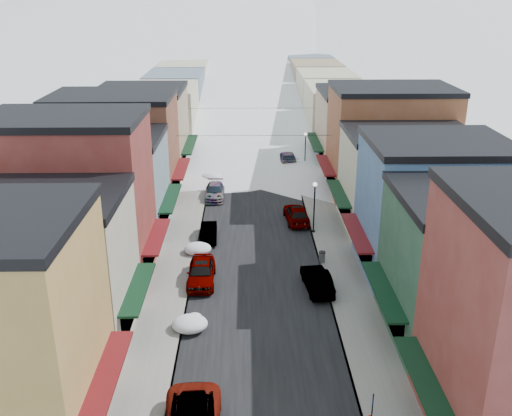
{
  "coord_description": "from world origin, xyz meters",
  "views": [
    {
      "loc": [
        -0.81,
        -18.94,
        20.52
      ],
      "look_at": [
        0.0,
        27.1,
        2.93
      ],
      "focal_mm": 40.0,
      "sensor_mm": 36.0,
      "label": 1
    }
  ],
  "objects_px": {
    "car_green_sedan": "(317,280)",
    "trash_can": "(322,257)",
    "streetlamp_near": "(314,201)",
    "car_dark_hatch": "(209,232)",
    "car_silver_sedan": "(201,272)"
  },
  "relations": [
    {
      "from": "car_silver_sedan",
      "to": "trash_can",
      "type": "bearing_deg",
      "value": 16.69
    },
    {
      "from": "car_dark_hatch",
      "to": "car_green_sedan",
      "type": "bearing_deg",
      "value": -49.63
    },
    {
      "from": "car_green_sedan",
      "to": "trash_can",
      "type": "distance_m",
      "value": 4.28
    },
    {
      "from": "streetlamp_near",
      "to": "car_dark_hatch",
      "type": "bearing_deg",
      "value": -172.72
    },
    {
      "from": "car_dark_hatch",
      "to": "trash_can",
      "type": "relative_size",
      "value": 4.39
    },
    {
      "from": "car_silver_sedan",
      "to": "streetlamp_near",
      "type": "xyz_separation_m",
      "value": [
        9.44,
        9.1,
        2.26
      ]
    },
    {
      "from": "car_dark_hatch",
      "to": "trash_can",
      "type": "xyz_separation_m",
      "value": [
        9.35,
        -4.98,
        -0.05
      ]
    },
    {
      "from": "trash_can",
      "to": "car_silver_sedan",
      "type": "bearing_deg",
      "value": -162.79
    },
    {
      "from": "car_green_sedan",
      "to": "car_silver_sedan",
      "type": "bearing_deg",
      "value": -14.54
    },
    {
      "from": "car_green_sedan",
      "to": "streetlamp_near",
      "type": "height_order",
      "value": "streetlamp_near"
    },
    {
      "from": "car_silver_sedan",
      "to": "streetlamp_near",
      "type": "bearing_deg",
      "value": 43.41
    },
    {
      "from": "car_silver_sedan",
      "to": "car_dark_hatch",
      "type": "xyz_separation_m",
      "value": [
        0.08,
        7.9,
        -0.2
      ]
    },
    {
      "from": "streetlamp_near",
      "to": "car_silver_sedan",
      "type": "bearing_deg",
      "value": -136.06
    },
    {
      "from": "trash_can",
      "to": "streetlamp_near",
      "type": "distance_m",
      "value": 6.66
    },
    {
      "from": "car_green_sedan",
      "to": "streetlamp_near",
      "type": "distance_m",
      "value": 10.66
    }
  ]
}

